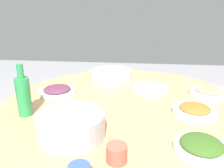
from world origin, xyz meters
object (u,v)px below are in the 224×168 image
object	(u,v)px
dish_stirfry	(195,110)
dish_shrimp	(209,92)
rice_bowl	(71,124)
dish_greens	(201,146)
tea_cup_near	(117,153)
round_dining_table	(127,121)
dish_noodles	(150,87)
soup_bowl	(111,74)
green_bottle	(24,95)
dish_eggplant	(57,90)

from	to	relation	value
dish_stirfry	dish_shrimp	size ratio (longest dim) A/B	0.95
dish_shrimp	rice_bowl	bearing A→B (deg)	-52.18
dish_greens	tea_cup_near	world-z (taller)	tea_cup_near
round_dining_table	dish_shrimp	size ratio (longest dim) A/B	6.02
dish_stirfry	dish_noodles	distance (m)	0.37
rice_bowl	dish_noodles	bearing A→B (deg)	149.15
dish_shrimp	dish_stirfry	bearing A→B (deg)	-28.56
soup_bowl	green_bottle	xyz separation A→B (m)	(0.64, -0.34, 0.07)
dish_eggplant	dish_noodles	xyz separation A→B (m)	(-0.12, 0.57, -0.00)
tea_cup_near	soup_bowl	bearing A→B (deg)	-172.23
dish_shrimp	tea_cup_near	world-z (taller)	tea_cup_near
soup_bowl	green_bottle	bearing A→B (deg)	-28.05
soup_bowl	tea_cup_near	world-z (taller)	tea_cup_near
round_dining_table	rice_bowl	xyz separation A→B (m)	(0.35, -0.21, 0.16)
dish_greens	green_bottle	world-z (taller)	green_bottle
dish_shrimp	dish_noodles	bearing A→B (deg)	-96.46
round_dining_table	rice_bowl	distance (m)	0.44
dish_noodles	dish_shrimp	world-z (taller)	dish_shrimp
dish_stirfry	dish_noodles	xyz separation A→B (m)	(-0.31, -0.20, -0.00)
round_dining_table	tea_cup_near	bearing A→B (deg)	-2.03
soup_bowl	dish_stirfry	distance (m)	0.72
dish_greens	tea_cup_near	bearing A→B (deg)	-73.51
dish_stirfry	dish_eggplant	size ratio (longest dim) A/B	0.97
green_bottle	soup_bowl	bearing A→B (deg)	151.95
soup_bowl	dish_stirfry	xyz separation A→B (m)	(0.53, 0.48, -0.01)
dish_greens	dish_shrimp	world-z (taller)	dish_greens
rice_bowl	dish_noodles	xyz separation A→B (m)	(-0.58, 0.34, -0.03)
dish_greens	dish_shrimp	bearing A→B (deg)	161.15
dish_stirfry	soup_bowl	bearing A→B (deg)	-138.27
dish_greens	green_bottle	xyz separation A→B (m)	(-0.21, -0.77, 0.08)
rice_bowl	dish_eggplant	world-z (taller)	rice_bowl
rice_bowl	dish_stirfry	world-z (taller)	rice_bowl
dish_greens	dish_shrimp	xyz separation A→B (m)	(-0.58, 0.20, -0.00)
dish_greens	dish_eggplant	world-z (taller)	dish_greens
soup_bowl	dish_stirfry	size ratio (longest dim) A/B	1.49
dish_greens	round_dining_table	bearing A→B (deg)	-144.97
round_dining_table	dish_noodles	xyz separation A→B (m)	(-0.22, 0.13, 0.13)
rice_bowl	tea_cup_near	distance (m)	0.24
dish_stirfry	tea_cup_near	world-z (taller)	tea_cup_near
dish_noodles	green_bottle	world-z (taller)	green_bottle
soup_bowl	dish_shrimp	xyz separation A→B (m)	(0.26, 0.63, -0.01)
rice_bowl	green_bottle	size ratio (longest dim) A/B	1.08
soup_bowl	green_bottle	size ratio (longest dim) A/B	1.28
dish_noodles	dish_stirfry	bearing A→B (deg)	32.44
soup_bowl	tea_cup_near	size ratio (longest dim) A/B	4.49
dish_stirfry	dish_greens	xyz separation A→B (m)	(0.31, -0.05, 0.00)
dish_stirfry	dish_eggplant	xyz separation A→B (m)	(-0.19, -0.77, -0.00)
dish_stirfry	round_dining_table	bearing A→B (deg)	-105.22
dish_greens	tea_cup_near	size ratio (longest dim) A/B	2.74
dish_noodles	green_bottle	xyz separation A→B (m)	(0.42, -0.62, 0.08)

